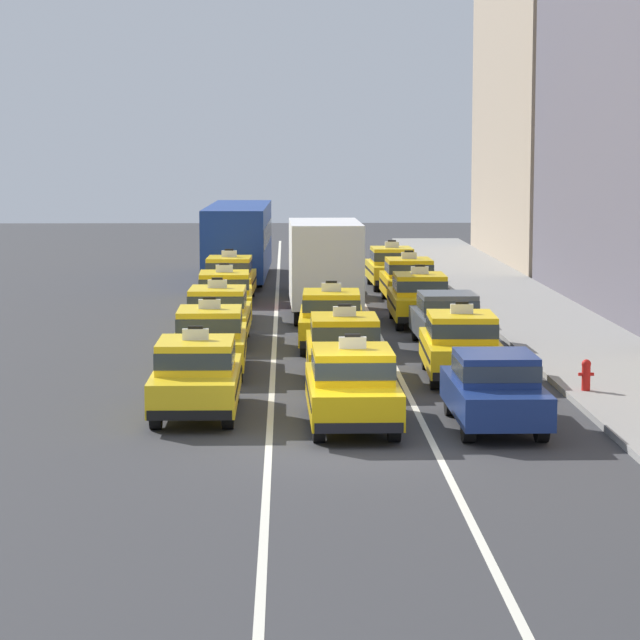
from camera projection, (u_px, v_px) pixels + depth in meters
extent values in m
plane|color=#353538|center=(352.00, 450.00, 27.48)|extent=(160.00, 160.00, 0.00)
cube|color=silver|center=(276.00, 322.00, 47.29)|extent=(0.14, 80.00, 0.01)
cube|color=silver|center=(373.00, 322.00, 47.37)|extent=(0.14, 80.00, 0.01)
cube|color=gray|center=(572.00, 340.00, 42.53)|extent=(4.00, 90.00, 0.15)
cylinder|color=black|center=(168.00, 389.00, 32.53)|extent=(0.24, 0.64, 0.64)
cylinder|color=black|center=(234.00, 388.00, 32.56)|extent=(0.24, 0.64, 0.64)
cylinder|color=black|center=(156.00, 414.00, 29.49)|extent=(0.24, 0.64, 0.64)
cylinder|color=black|center=(228.00, 414.00, 29.52)|extent=(0.24, 0.64, 0.64)
cube|color=yellow|center=(196.00, 384.00, 30.98)|extent=(1.81, 4.51, 0.70)
cube|color=black|center=(196.00, 382.00, 30.98)|extent=(1.83, 4.15, 0.10)
cube|color=yellow|center=(196.00, 355.00, 30.75)|extent=(1.61, 2.11, 0.64)
cube|color=#2D3842|center=(196.00, 355.00, 30.75)|extent=(1.63, 2.13, 0.35)
cube|color=white|center=(196.00, 334.00, 30.70)|extent=(0.56, 0.12, 0.24)
cube|color=black|center=(195.00, 327.00, 30.68)|extent=(0.32, 0.11, 0.06)
cube|color=black|center=(203.00, 379.00, 33.21)|extent=(1.71, 0.15, 0.20)
cube|color=black|center=(189.00, 415.00, 28.82)|extent=(1.71, 0.15, 0.20)
cylinder|color=black|center=(185.00, 352.00, 38.35)|extent=(0.25, 0.64, 0.64)
cylinder|color=black|center=(240.00, 351.00, 38.40)|extent=(0.25, 0.64, 0.64)
cylinder|color=black|center=(178.00, 369.00, 35.32)|extent=(0.25, 0.64, 0.64)
cylinder|color=black|center=(238.00, 369.00, 35.37)|extent=(0.25, 0.64, 0.64)
cube|color=yellow|center=(210.00, 346.00, 36.82)|extent=(1.86, 4.52, 0.70)
cube|color=black|center=(210.00, 344.00, 36.81)|extent=(1.87, 4.16, 0.10)
cube|color=yellow|center=(210.00, 321.00, 36.59)|extent=(1.63, 2.12, 0.64)
cube|color=#2D3842|center=(210.00, 321.00, 36.59)|extent=(1.65, 2.14, 0.35)
cube|color=white|center=(210.00, 304.00, 36.53)|extent=(0.56, 0.13, 0.24)
cube|color=black|center=(209.00, 298.00, 36.52)|extent=(0.32, 0.11, 0.06)
cube|color=black|center=(213.00, 344.00, 39.04)|extent=(1.71, 0.16, 0.20)
cube|color=black|center=(207.00, 369.00, 34.66)|extent=(1.71, 0.16, 0.20)
cylinder|color=black|center=(197.00, 326.00, 43.66)|extent=(0.25, 0.64, 0.64)
cylinder|color=black|center=(245.00, 326.00, 43.68)|extent=(0.25, 0.64, 0.64)
cylinder|color=black|center=(189.00, 340.00, 40.63)|extent=(0.25, 0.64, 0.64)
cylinder|color=black|center=(241.00, 340.00, 40.65)|extent=(0.25, 0.64, 0.64)
cube|color=yellow|center=(218.00, 321.00, 42.11)|extent=(1.85, 4.52, 0.70)
cube|color=black|center=(218.00, 319.00, 42.11)|extent=(1.86, 4.16, 0.10)
cube|color=yellow|center=(217.00, 299.00, 41.88)|extent=(1.62, 2.12, 0.64)
cube|color=#2D3842|center=(217.00, 299.00, 41.88)|extent=(1.64, 2.14, 0.35)
cube|color=white|center=(217.00, 284.00, 41.83)|extent=(0.56, 0.13, 0.24)
cube|color=black|center=(217.00, 279.00, 41.81)|extent=(0.32, 0.11, 0.06)
cube|color=black|center=(222.00, 320.00, 44.34)|extent=(1.71, 0.16, 0.20)
cube|color=black|center=(213.00, 340.00, 39.95)|extent=(1.71, 0.16, 0.20)
cylinder|color=black|center=(204.00, 307.00, 48.78)|extent=(0.26, 0.65, 0.64)
cylinder|color=black|center=(247.00, 307.00, 48.85)|extent=(0.26, 0.65, 0.64)
cylinder|color=black|center=(201.00, 318.00, 45.74)|extent=(0.26, 0.65, 0.64)
cylinder|color=black|center=(247.00, 318.00, 45.81)|extent=(0.26, 0.65, 0.64)
cube|color=yellow|center=(225.00, 302.00, 47.25)|extent=(1.91, 4.54, 0.70)
cube|color=black|center=(225.00, 300.00, 47.25)|extent=(1.92, 4.18, 0.10)
cube|color=yellow|center=(224.00, 282.00, 47.02)|extent=(1.65, 2.14, 0.64)
cube|color=#2D3842|center=(224.00, 282.00, 47.02)|extent=(1.67, 2.16, 0.35)
cube|color=white|center=(224.00, 269.00, 46.97)|extent=(0.56, 0.13, 0.24)
cube|color=black|center=(224.00, 264.00, 46.95)|extent=(0.32, 0.12, 0.06)
cube|color=black|center=(226.00, 302.00, 49.47)|extent=(1.71, 0.18, 0.20)
cube|color=black|center=(223.00, 317.00, 45.09)|extent=(1.71, 0.18, 0.20)
cylinder|color=black|center=(213.00, 288.00, 55.16)|extent=(0.26, 0.65, 0.64)
cylinder|color=black|center=(251.00, 288.00, 55.16)|extent=(0.26, 0.65, 0.64)
cylinder|color=black|center=(207.00, 297.00, 52.12)|extent=(0.26, 0.65, 0.64)
cylinder|color=black|center=(247.00, 297.00, 52.12)|extent=(0.26, 0.65, 0.64)
cube|color=yellow|center=(230.00, 283.00, 53.60)|extent=(1.91, 4.54, 0.70)
cube|color=black|center=(230.00, 282.00, 53.59)|extent=(1.92, 4.18, 0.10)
cube|color=yellow|center=(229.00, 266.00, 53.37)|extent=(1.65, 2.14, 0.64)
cube|color=#2D3842|center=(229.00, 266.00, 53.37)|extent=(1.67, 2.16, 0.35)
cube|color=white|center=(229.00, 254.00, 53.32)|extent=(0.56, 0.13, 0.24)
cube|color=black|center=(229.00, 250.00, 53.30)|extent=(0.32, 0.12, 0.06)
cube|color=black|center=(233.00, 284.00, 55.82)|extent=(1.71, 0.18, 0.20)
cube|color=black|center=(226.00, 296.00, 51.44)|extent=(1.71, 0.18, 0.20)
cylinder|color=black|center=(221.00, 266.00, 65.37)|extent=(0.25, 0.64, 0.64)
cylinder|color=black|center=(265.00, 266.00, 65.38)|extent=(0.25, 0.64, 0.64)
cylinder|color=black|center=(210.00, 280.00, 58.70)|extent=(0.25, 0.64, 0.64)
cylinder|color=black|center=(259.00, 280.00, 58.71)|extent=(0.25, 0.64, 0.64)
cube|color=navy|center=(239.00, 239.00, 61.87)|extent=(2.71, 11.24, 2.90)
cube|color=#2D3842|center=(239.00, 233.00, 61.83)|extent=(2.72, 10.80, 0.84)
cube|color=black|center=(245.00, 205.00, 67.23)|extent=(2.13, 0.12, 0.36)
cylinder|color=black|center=(314.00, 399.00, 31.23)|extent=(0.25, 0.64, 0.64)
cylinder|color=black|center=(382.00, 398.00, 31.28)|extent=(0.25, 0.64, 0.64)
cylinder|color=black|center=(319.00, 426.00, 28.19)|extent=(0.25, 0.64, 0.64)
cylinder|color=black|center=(394.00, 426.00, 28.25)|extent=(0.25, 0.64, 0.64)
cube|color=yellow|center=(352.00, 395.00, 29.70)|extent=(1.86, 4.53, 0.70)
cube|color=black|center=(352.00, 393.00, 29.69)|extent=(1.88, 4.17, 0.10)
cube|color=yellow|center=(353.00, 364.00, 29.47)|extent=(1.63, 2.12, 0.64)
cube|color=#2D3842|center=(353.00, 364.00, 29.47)|extent=(1.65, 2.14, 0.35)
cube|color=white|center=(353.00, 343.00, 29.41)|extent=(0.56, 0.13, 0.24)
cube|color=black|center=(353.00, 335.00, 29.39)|extent=(0.32, 0.11, 0.06)
cube|color=black|center=(346.00, 389.00, 31.92)|extent=(1.71, 0.16, 0.20)
cube|color=black|center=(359.00, 428.00, 27.53)|extent=(1.71, 0.16, 0.20)
cylinder|color=black|center=(313.00, 361.00, 36.76)|extent=(0.24, 0.64, 0.64)
cylinder|color=black|center=(370.00, 360.00, 36.80)|extent=(0.24, 0.64, 0.64)
cylinder|color=black|center=(316.00, 380.00, 33.72)|extent=(0.24, 0.64, 0.64)
cylinder|color=black|center=(378.00, 380.00, 33.76)|extent=(0.24, 0.64, 0.64)
cube|color=yellow|center=(344.00, 356.00, 35.22)|extent=(1.82, 4.51, 0.70)
cube|color=black|center=(344.00, 354.00, 35.21)|extent=(1.84, 4.15, 0.10)
cube|color=yellow|center=(344.00, 329.00, 34.99)|extent=(1.61, 2.11, 0.64)
cube|color=#2D3842|center=(344.00, 329.00, 34.99)|extent=(1.63, 2.13, 0.35)
cube|color=white|center=(345.00, 311.00, 34.93)|extent=(0.56, 0.12, 0.24)
cube|color=black|center=(345.00, 305.00, 34.92)|extent=(0.32, 0.11, 0.06)
cube|color=black|center=(340.00, 353.00, 37.44)|extent=(1.71, 0.15, 0.20)
cube|color=black|center=(348.00, 380.00, 33.06)|extent=(1.71, 0.15, 0.20)
cylinder|color=black|center=(306.00, 330.00, 42.69)|extent=(0.26, 0.65, 0.64)
cylinder|color=black|center=(356.00, 331.00, 42.68)|extent=(0.26, 0.65, 0.64)
cylinder|color=black|center=(305.00, 345.00, 39.65)|extent=(0.26, 0.65, 0.64)
cylinder|color=black|center=(358.00, 345.00, 39.64)|extent=(0.26, 0.65, 0.64)
cube|color=yellow|center=(331.00, 325.00, 41.12)|extent=(1.94, 4.55, 0.70)
cube|color=black|center=(331.00, 324.00, 41.11)|extent=(1.94, 4.19, 0.10)
cube|color=yellow|center=(331.00, 303.00, 40.89)|extent=(1.66, 2.15, 0.64)
cube|color=#2D3842|center=(331.00, 303.00, 40.89)|extent=(1.68, 2.17, 0.35)
cube|color=white|center=(331.00, 287.00, 40.84)|extent=(0.56, 0.14, 0.24)
cube|color=black|center=(331.00, 282.00, 40.82)|extent=(0.32, 0.12, 0.06)
cube|color=black|center=(331.00, 324.00, 43.34)|extent=(1.71, 0.19, 0.20)
cube|color=black|center=(331.00, 345.00, 38.96)|extent=(1.71, 0.19, 0.20)
cylinder|color=black|center=(295.00, 303.00, 50.12)|extent=(0.25, 0.64, 0.64)
cylinder|color=black|center=(349.00, 303.00, 50.19)|extent=(0.25, 0.64, 0.64)
cylinder|color=black|center=(298.00, 316.00, 46.25)|extent=(0.25, 0.64, 0.64)
cylinder|color=black|center=(356.00, 316.00, 46.32)|extent=(0.25, 0.64, 0.64)
cube|color=maroon|center=(321.00, 270.00, 51.00)|extent=(2.13, 2.23, 2.10)
cube|color=#2D3842|center=(320.00, 260.00, 52.02)|extent=(1.93, 0.09, 0.76)
cube|color=silver|center=(325.00, 262.00, 47.70)|extent=(2.38, 5.23, 2.70)
cylinder|color=black|center=(299.00, 283.00, 57.34)|extent=(0.26, 0.65, 0.64)
cylinder|color=black|center=(336.00, 283.00, 57.33)|extent=(0.26, 0.65, 0.64)
cylinder|color=black|center=(297.00, 291.00, 54.31)|extent=(0.26, 0.65, 0.64)
cylinder|color=black|center=(336.00, 291.00, 54.29)|extent=(0.26, 0.65, 0.64)
cube|color=yellow|center=(317.00, 278.00, 55.78)|extent=(1.95, 4.56, 0.70)
cube|color=black|center=(317.00, 276.00, 55.77)|extent=(1.95, 4.20, 0.10)
cube|color=yellow|center=(317.00, 261.00, 55.55)|extent=(1.67, 2.15, 0.64)
cube|color=#2D3842|center=(317.00, 261.00, 55.55)|extent=(1.69, 2.17, 0.35)
cube|color=white|center=(317.00, 249.00, 55.49)|extent=(0.56, 0.14, 0.24)
cube|color=black|center=(317.00, 246.00, 55.47)|extent=(0.32, 0.12, 0.06)
cube|color=black|center=(318.00, 279.00, 58.00)|extent=(1.71, 0.20, 0.20)
cube|color=black|center=(317.00, 290.00, 53.61)|extent=(1.71, 0.20, 0.20)
cylinder|color=black|center=(451.00, 401.00, 30.98)|extent=(0.24, 0.64, 0.64)
cylinder|color=black|center=(517.00, 400.00, 31.02)|extent=(0.24, 0.64, 0.64)
cylinder|color=black|center=(468.00, 427.00, 28.16)|extent=(0.24, 0.64, 0.64)
cylinder|color=black|center=(542.00, 426.00, 28.21)|extent=(0.24, 0.64, 0.64)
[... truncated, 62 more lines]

